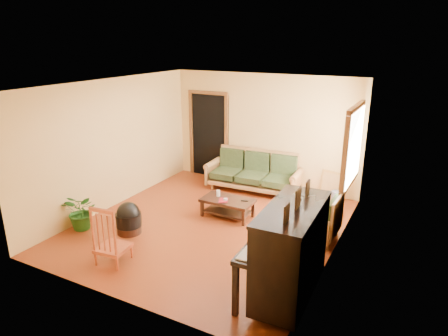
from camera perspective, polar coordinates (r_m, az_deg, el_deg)
The scene contains 16 objects.
floor at distance 7.54m, azimuth -1.97°, elevation -8.18°, with size 5.00×5.00×0.00m, color #61210C.
doorway at distance 9.91m, azimuth -2.20°, elevation 4.59°, with size 1.08×0.16×2.05m, color black.
window at distance 7.48m, azimuth 17.97°, elevation 2.97°, with size 0.12×1.36×1.46m, color white.
sofa at distance 9.04m, azimuth 4.13°, elevation -0.56°, with size 2.11×0.88×0.90m, color #8F5E34.
coffee_table at distance 7.82m, azimuth 0.52°, elevation -5.72°, with size 1.00×0.55×0.36m, color black.
armchair at distance 7.09m, azimuth 13.12°, elevation -6.71°, with size 0.80×0.84×0.84m, color #8F5E34.
piano at distance 5.38m, azimuth 9.51°, elevation -11.99°, with size 0.89×1.50×1.33m, color black.
footstool at distance 7.38m, azimuth -13.44°, elevation -7.46°, with size 0.45×0.45×0.43m, color black.
red_chair at distance 6.42m, azimuth -15.72°, elevation -9.01°, with size 0.45×0.50×0.97m, color #9A391C.
leaning_frame at distance 8.96m, azimuth 15.04°, elevation -2.28°, with size 0.47×0.10×0.63m, color #AF803A.
ceramic_crock at distance 8.84m, azimuth 15.66°, elevation -3.96°, with size 0.19×0.19×0.24m, color #304292.
potted_plant at distance 7.70m, azimuth -19.62°, elevation -5.88°, with size 0.63×0.54×0.69m, color #1E5217.
book at distance 7.67m, azimuth -0.70°, elevation -4.63°, with size 0.17×0.23×0.02m, color maroon.
candle at distance 7.87m, azimuth -0.83°, elevation -3.61°, with size 0.07×0.07×0.13m, color silver.
glass_jar at distance 7.65m, azimuth 0.22°, elevation -4.56°, with size 0.08×0.08×0.05m, color silver.
remote at distance 7.67m, azimuth 2.96°, elevation -4.70°, with size 0.14×0.04×0.01m, color black.
Camera 1 is at (3.39, -5.85, 3.34)m, focal length 32.00 mm.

